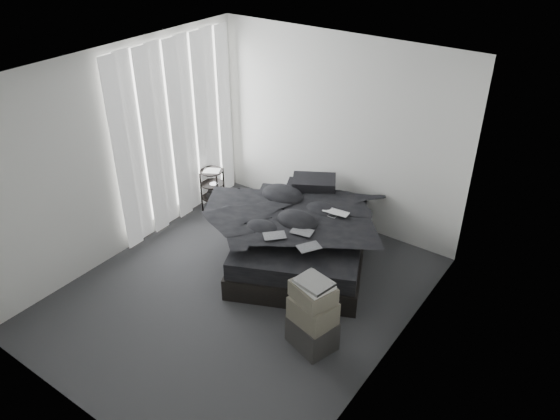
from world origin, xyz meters
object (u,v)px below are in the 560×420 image
Objects in this scene: bed at (302,249)px; laptop at (335,209)px; side_stand at (213,190)px; box_lower at (312,332)px.

bed is 0.71m from laptop.
bed is 3.33× the size of side_stand.
laptop is 0.53× the size of side_stand.
bed is 4.42× the size of box_lower.
side_stand reaches higher than box_lower.
bed is 6.24× the size of laptop.
laptop is at bearing -2.58° from side_stand.
box_lower is (0.92, -1.22, 0.03)m from bed.
side_stand is (-2.07, 0.09, -0.43)m from laptop.
box_lower reaches higher than bed.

